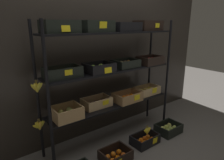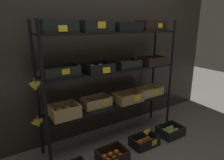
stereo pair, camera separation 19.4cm
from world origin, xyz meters
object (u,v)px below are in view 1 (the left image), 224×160
(display_rack, at_px, (111,68))
(crate_ground_center_tangerine, at_px, (145,140))
(crate_ground_pear, at_px, (168,129))
(banana_bunch_loose, at_px, (147,131))
(crate_ground_tangerine, at_px, (116,156))

(display_rack, xyz_separation_m, crate_ground_center_tangerine, (0.27, -0.36, -0.92))
(display_rack, height_order, crate_ground_pear, display_rack)
(crate_ground_center_tangerine, bearing_deg, display_rack, 126.72)
(banana_bunch_loose, bearing_deg, crate_ground_tangerine, -178.82)
(crate_ground_center_tangerine, relative_size, banana_bunch_loose, 2.49)
(crate_ground_pear, bearing_deg, banana_bunch_loose, 179.10)
(crate_ground_tangerine, relative_size, banana_bunch_loose, 2.35)
(banana_bunch_loose, bearing_deg, crate_ground_center_tangerine, 168.08)
(crate_ground_tangerine, bearing_deg, banana_bunch_loose, 1.18)
(display_rack, height_order, crate_ground_tangerine, display_rack)
(display_rack, relative_size, crate_ground_tangerine, 5.73)
(crate_ground_tangerine, xyz_separation_m, banana_bunch_loose, (0.52, 0.01, 0.13))
(display_rack, xyz_separation_m, crate_ground_pear, (0.72, -0.37, -0.91))
(crate_ground_tangerine, xyz_separation_m, crate_ground_center_tangerine, (0.49, 0.02, 0.00))
(crate_ground_center_tangerine, height_order, banana_bunch_loose, banana_bunch_loose)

